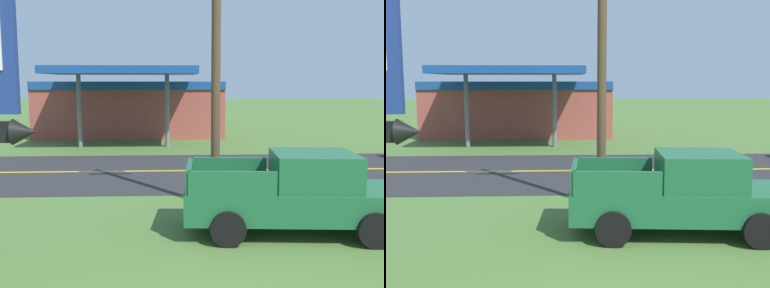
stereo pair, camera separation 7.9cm
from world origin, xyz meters
The scene contains 5 objects.
road_asphalt centered at (0.00, 13.00, 0.01)m, with size 140.00×8.00×0.02m, color #2B2B2D.
road_centre_line centered at (0.00, 13.00, 0.02)m, with size 126.00×0.20×0.01m, color gold.
utility_pole centered at (0.65, 7.62, 4.64)m, with size 1.80×0.26×8.70m.
gas_station centered at (-3.15, 25.73, 1.94)m, with size 12.00×11.50×4.40m.
pickup_green_parked_on_lawn centered at (2.36, 5.21, 0.96)m, with size 5.34×2.56×1.96m.
Camera 1 is at (-0.69, -5.44, 3.65)m, focal length 43.25 mm.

